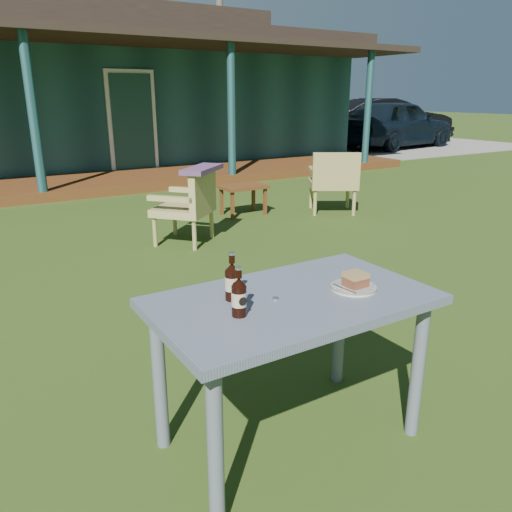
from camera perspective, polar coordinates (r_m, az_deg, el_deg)
ground at (r=3.73m, az=-10.60°, el=-6.76°), size 80.00×80.00×0.00m
gravel_strip at (r=16.59m, az=13.55°, el=12.15°), size 9.00×6.00×0.02m
tree_mid at (r=22.32m, az=-22.76°, el=24.93°), size 0.28×0.28×9.50m
car_near at (r=16.00m, az=15.67°, el=14.35°), size 4.43×2.30×1.44m
car_far at (r=17.86m, az=14.62°, el=14.74°), size 4.61×2.54×1.44m
cafe_table at (r=2.18m, az=4.17°, el=-7.11°), size 1.20×0.70×0.72m
plate at (r=2.26m, az=11.08°, el=-3.51°), size 0.20×0.20×0.01m
cake_slice at (r=2.25m, az=11.31°, el=-2.61°), size 0.09×0.09×0.06m
fork at (r=2.21m, az=10.02°, el=-3.73°), size 0.02×0.14×0.00m
cola_bottle_near at (r=2.08m, az=-2.73°, el=-2.88°), size 0.06×0.06×0.21m
cola_bottle_far at (r=1.93m, az=-1.95°, el=-4.66°), size 0.06×0.06×0.20m
bottle_cap at (r=2.11m, az=2.26°, el=-4.90°), size 0.03×0.03×0.01m
armchair_left at (r=5.40m, az=-7.60°, el=6.02°), size 0.79×0.79×0.78m
armchair_right at (r=6.85m, az=8.88°, el=8.72°), size 0.83×0.81×0.83m
floral_throw at (r=5.28m, az=-6.18°, el=9.84°), size 0.63×0.60×0.05m
side_table at (r=6.69m, az=-1.47°, el=7.60°), size 0.60×0.40×0.40m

